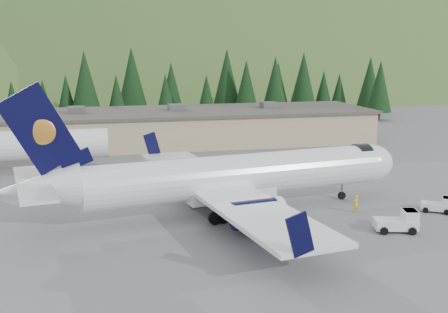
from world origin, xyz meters
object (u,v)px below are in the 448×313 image
baggage_tug_a (400,222)px  baggage_tug_b (440,205)px  terminal_building (144,128)px  airliner (228,178)px  ramp_worker (356,204)px

baggage_tug_a → baggage_tug_b: 7.61m
terminal_building → airliner: bearing=-84.1°
baggage_tug_a → terminal_building: 49.27m
terminal_building → ramp_worker: bearing=-69.4°
ramp_worker → airliner: bearing=-47.1°
baggage_tug_b → terminal_building: (-22.80, 42.37, 1.98)m
airliner → baggage_tug_b: 19.50m
baggage_tug_b → terminal_building: bearing=153.0°
airliner → terminal_building: 38.38m
airliner → baggage_tug_b: (18.86, -4.20, -2.63)m
ramp_worker → terminal_building: bearing=-103.7°
airliner → terminal_building: size_ratio=0.52×
baggage_tug_a → terminal_building: (-16.36, 46.43, 1.81)m
airliner → terminal_building: (-3.94, 38.17, -0.65)m
airliner → baggage_tug_a: (12.42, -8.27, -2.46)m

